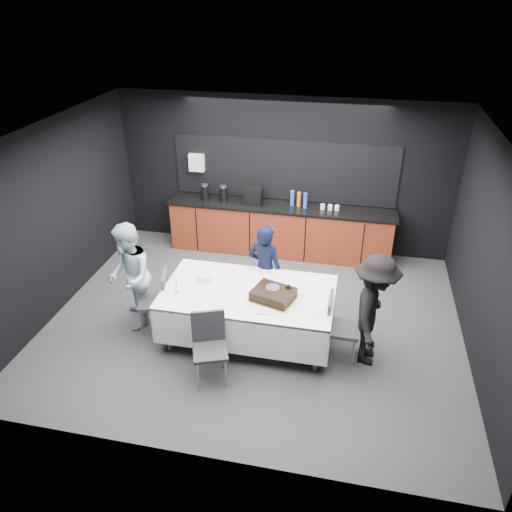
{
  "coord_description": "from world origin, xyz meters",
  "views": [
    {
      "loc": [
        1.28,
        -5.93,
        4.48
      ],
      "look_at": [
        0.0,
        0.1,
        1.05
      ],
      "focal_mm": 35.0,
      "sensor_mm": 36.0,
      "label": 1
    }
  ],
  "objects_px": {
    "champagne_flute": "(175,283)",
    "chair_right": "(337,323)",
    "party_table": "(248,299)",
    "chair_left": "(158,297)",
    "chair_near": "(209,342)",
    "person_center": "(265,270)",
    "cake_assembly": "(273,294)",
    "person_right": "(373,311)",
    "plate_stack": "(204,277)",
    "person_left": "(130,277)"
  },
  "relations": [
    {
      "from": "champagne_flute",
      "to": "chair_right",
      "type": "bearing_deg",
      "value": 2.68
    },
    {
      "from": "party_table",
      "to": "chair_left",
      "type": "height_order",
      "value": "chair_left"
    },
    {
      "from": "chair_near",
      "to": "person_center",
      "type": "xyz_separation_m",
      "value": [
        0.4,
        1.55,
        0.19
      ]
    },
    {
      "from": "party_table",
      "to": "cake_assembly",
      "type": "bearing_deg",
      "value": -17.59
    },
    {
      "from": "person_center",
      "to": "cake_assembly",
      "type": "bearing_deg",
      "value": 120.97
    },
    {
      "from": "chair_right",
      "to": "person_center",
      "type": "distance_m",
      "value": 1.42
    },
    {
      "from": "party_table",
      "to": "chair_near",
      "type": "relative_size",
      "value": 2.51
    },
    {
      "from": "champagne_flute",
      "to": "person_right",
      "type": "height_order",
      "value": "person_right"
    },
    {
      "from": "plate_stack",
      "to": "chair_near",
      "type": "relative_size",
      "value": 0.24
    },
    {
      "from": "chair_left",
      "to": "cake_assembly",
      "type": "bearing_deg",
      "value": -1.93
    },
    {
      "from": "plate_stack",
      "to": "chair_near",
      "type": "xyz_separation_m",
      "value": [
        0.36,
        -1.01,
        -0.3
      ]
    },
    {
      "from": "party_table",
      "to": "champagne_flute",
      "type": "relative_size",
      "value": 10.36
    },
    {
      "from": "cake_assembly",
      "to": "plate_stack",
      "type": "xyz_separation_m",
      "value": [
        -1.03,
        0.26,
        -0.02
      ]
    },
    {
      "from": "champagne_flute",
      "to": "person_center",
      "type": "distance_m",
      "value": 1.41
    },
    {
      "from": "plate_stack",
      "to": "person_right",
      "type": "height_order",
      "value": "person_right"
    },
    {
      "from": "champagne_flute",
      "to": "person_left",
      "type": "xyz_separation_m",
      "value": [
        -0.77,
        0.22,
        -0.14
      ]
    },
    {
      "from": "cake_assembly",
      "to": "person_center",
      "type": "relative_size",
      "value": 0.46
    },
    {
      "from": "person_center",
      "to": "chair_left",
      "type": "bearing_deg",
      "value": 40.59
    },
    {
      "from": "party_table",
      "to": "person_right",
      "type": "bearing_deg",
      "value": -4.17
    },
    {
      "from": "person_center",
      "to": "chair_near",
      "type": "bearing_deg",
      "value": 87.95
    },
    {
      "from": "cake_assembly",
      "to": "chair_right",
      "type": "relative_size",
      "value": 0.72
    },
    {
      "from": "party_table",
      "to": "person_right",
      "type": "relative_size",
      "value": 1.49
    },
    {
      "from": "champagne_flute",
      "to": "cake_assembly",
      "type": "bearing_deg",
      "value": 5.6
    },
    {
      "from": "party_table",
      "to": "person_center",
      "type": "height_order",
      "value": "person_center"
    },
    {
      "from": "party_table",
      "to": "chair_left",
      "type": "relative_size",
      "value": 2.51
    },
    {
      "from": "person_left",
      "to": "chair_near",
      "type": "bearing_deg",
      "value": 33.23
    },
    {
      "from": "chair_right",
      "to": "plate_stack",
      "type": "bearing_deg",
      "value": 171.33
    },
    {
      "from": "cake_assembly",
      "to": "champagne_flute",
      "type": "relative_size",
      "value": 2.97
    },
    {
      "from": "plate_stack",
      "to": "person_left",
      "type": "bearing_deg",
      "value": -170.75
    },
    {
      "from": "person_center",
      "to": "person_right",
      "type": "distance_m",
      "value": 1.76
    },
    {
      "from": "plate_stack",
      "to": "person_right",
      "type": "xyz_separation_m",
      "value": [
        2.33,
        -0.27,
        -0.05
      ]
    },
    {
      "from": "party_table",
      "to": "champagne_flute",
      "type": "height_order",
      "value": "champagne_flute"
    },
    {
      "from": "chair_left",
      "to": "chair_right",
      "type": "relative_size",
      "value": 1.0
    },
    {
      "from": "chair_right",
      "to": "chair_near",
      "type": "height_order",
      "value": "same"
    },
    {
      "from": "champagne_flute",
      "to": "person_right",
      "type": "distance_m",
      "value": 2.61
    },
    {
      "from": "party_table",
      "to": "person_right",
      "type": "distance_m",
      "value": 1.67
    },
    {
      "from": "party_table",
      "to": "plate_stack",
      "type": "relative_size",
      "value": 10.43
    },
    {
      "from": "person_left",
      "to": "person_right",
      "type": "xyz_separation_m",
      "value": [
        3.38,
        -0.1,
        -0.02
      ]
    },
    {
      "from": "party_table",
      "to": "cake_assembly",
      "type": "distance_m",
      "value": 0.43
    },
    {
      "from": "chair_left",
      "to": "chair_near",
      "type": "relative_size",
      "value": 1.0
    },
    {
      "from": "person_center",
      "to": "champagne_flute",
      "type": "bearing_deg",
      "value": 54.26
    },
    {
      "from": "chair_near",
      "to": "person_left",
      "type": "distance_m",
      "value": 1.66
    },
    {
      "from": "champagne_flute",
      "to": "person_right",
      "type": "relative_size",
      "value": 0.14
    },
    {
      "from": "chair_right",
      "to": "person_left",
      "type": "relative_size",
      "value": 0.58
    },
    {
      "from": "champagne_flute",
      "to": "person_center",
      "type": "xyz_separation_m",
      "value": [
        1.04,
        0.93,
        -0.21
      ]
    },
    {
      "from": "plate_stack",
      "to": "chair_left",
      "type": "height_order",
      "value": "chair_left"
    },
    {
      "from": "plate_stack",
      "to": "person_right",
      "type": "bearing_deg",
      "value": -6.56
    },
    {
      "from": "person_center",
      "to": "party_table",
      "type": "bearing_deg",
      "value": 94.54
    },
    {
      "from": "party_table",
      "to": "chair_left",
      "type": "distance_m",
      "value": 1.3
    },
    {
      "from": "cake_assembly",
      "to": "champagne_flute",
      "type": "xyz_separation_m",
      "value": [
        -1.31,
        -0.13,
        0.09
      ]
    }
  ]
}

